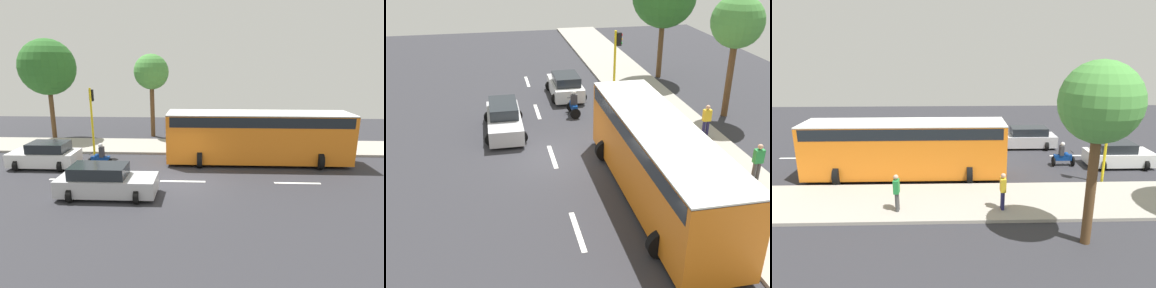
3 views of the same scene
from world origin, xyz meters
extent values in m
cube|color=#2D2D33|center=(0.00, 0.00, -0.05)|extent=(40.00, 60.00, 0.10)
cube|color=#9E998E|center=(7.00, 0.00, 0.07)|extent=(4.00, 60.00, 0.15)
cube|color=white|center=(0.00, -12.00, 0.01)|extent=(0.20, 2.40, 0.01)
cube|color=white|center=(0.00, -6.00, 0.01)|extent=(0.20, 2.40, 0.01)
cube|color=white|center=(0.00, 0.00, 0.01)|extent=(0.20, 2.40, 0.01)
cube|color=white|center=(0.00, 6.00, 0.01)|extent=(0.20, 2.40, 0.01)
cube|color=white|center=(0.00, 12.00, 0.01)|extent=(0.20, 2.40, 0.01)
cube|color=white|center=(2.12, 8.44, 0.56)|extent=(1.82, 3.93, 0.80)
cube|color=#1E2328|center=(2.12, 8.13, 1.24)|extent=(1.53, 2.20, 0.56)
cylinder|color=black|center=(1.32, 9.74, 0.32)|extent=(0.64, 0.22, 0.64)
cylinder|color=black|center=(2.92, 9.74, 0.32)|extent=(0.64, 0.22, 0.64)
cylinder|color=black|center=(1.32, 7.15, 0.32)|extent=(0.64, 0.22, 0.64)
cylinder|color=black|center=(2.92, 7.15, 0.32)|extent=(0.64, 0.22, 0.64)
cube|color=#B7B7BC|center=(-2.04, 3.38, 0.56)|extent=(1.72, 4.58, 0.80)
cube|color=#1E2328|center=(-2.04, 3.74, 1.24)|extent=(1.45, 2.56, 0.56)
cylinder|color=black|center=(-1.29, 1.87, 0.32)|extent=(0.64, 0.22, 0.64)
cylinder|color=black|center=(-2.79, 1.87, 0.32)|extent=(0.64, 0.22, 0.64)
cylinder|color=black|center=(-1.29, 4.89, 0.32)|extent=(0.64, 0.22, 0.64)
cylinder|color=black|center=(-2.79, 4.89, 0.32)|extent=(0.64, 0.22, 0.64)
cube|color=orange|center=(3.49, -4.36, 1.65)|extent=(2.50, 11.00, 2.90)
cube|color=black|center=(3.49, -4.36, 2.75)|extent=(2.52, 10.56, 0.60)
cube|color=white|center=(3.49, -4.36, 3.12)|extent=(2.50, 11.00, 0.08)
cylinder|color=black|center=(2.39, -0.84, 0.50)|extent=(1.00, 0.30, 1.00)
cylinder|color=black|center=(4.59, -0.84, 0.50)|extent=(1.00, 0.30, 1.00)
cylinder|color=black|center=(2.39, -7.88, 0.50)|extent=(1.00, 0.30, 1.00)
cylinder|color=black|center=(4.59, -7.88, 0.50)|extent=(1.00, 0.30, 1.00)
cylinder|color=black|center=(2.00, 5.66, 0.30)|extent=(0.60, 0.10, 0.60)
cylinder|color=black|center=(2.00, 4.46, 0.30)|extent=(0.60, 0.10, 0.60)
cube|color=navy|center=(2.00, 5.01, 0.55)|extent=(0.28, 1.10, 0.36)
sphere|color=navy|center=(2.00, 5.21, 0.73)|extent=(0.32, 0.32, 0.32)
cylinder|color=black|center=(2.00, 5.56, 0.90)|extent=(0.55, 0.04, 0.04)
cube|color=#333338|center=(2.00, 4.91, 1.00)|extent=(0.36, 0.24, 0.60)
sphere|color=silver|center=(2.00, 4.96, 1.40)|extent=(0.26, 0.26, 0.26)
cylinder|color=#3F3F3F|center=(7.89, -4.18, 0.57)|extent=(0.16, 0.16, 0.85)
cylinder|color=#3F3F3F|center=(8.09, -4.18, 0.57)|extent=(0.16, 0.16, 0.85)
cube|color=#268C3F|center=(7.99, -4.18, 1.30)|extent=(0.40, 0.24, 0.60)
sphere|color=tan|center=(7.99, -4.18, 1.73)|extent=(0.22, 0.22, 0.22)
cylinder|color=#1E1E4C|center=(7.86, 0.47, 0.57)|extent=(0.16, 0.16, 0.85)
cylinder|color=#1E1E4C|center=(8.06, 0.47, 0.57)|extent=(0.16, 0.16, 0.85)
cube|color=gold|center=(7.96, 0.47, 1.30)|extent=(0.40, 0.24, 0.60)
sphere|color=tan|center=(7.96, 0.47, 1.73)|extent=(0.22, 0.22, 0.22)
cylinder|color=yellow|center=(4.75, 6.34, 2.25)|extent=(0.14, 0.14, 4.50)
cube|color=black|center=(4.97, 6.34, 4.00)|extent=(0.24, 0.24, 0.76)
sphere|color=red|center=(5.09, 6.34, 4.24)|extent=(0.16, 0.16, 0.16)
sphere|color=#F2A50C|center=(5.09, 6.34, 4.00)|extent=(0.16, 0.16, 0.16)
sphere|color=green|center=(5.09, 6.34, 3.76)|extent=(0.16, 0.16, 0.16)
cylinder|color=brown|center=(10.53, 3.26, 2.18)|extent=(0.36, 0.36, 4.35)
sphere|color=#478C3D|center=(10.53, 3.26, 5.34)|extent=(2.83, 2.83, 2.83)
camera|label=1|loc=(-16.12, -1.20, 6.19)|focal=30.41mm
camera|label=2|loc=(-2.62, -18.94, 9.70)|focal=42.27mm
camera|label=3|loc=(21.80, -1.66, 7.16)|focal=32.02mm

